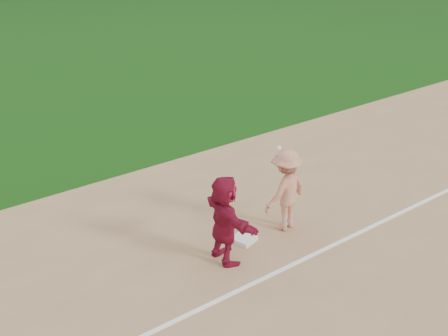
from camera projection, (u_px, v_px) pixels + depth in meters
ground at (267, 248)px, 11.81m from camera, size 160.00×160.00×0.00m
foul_line at (294, 264)px, 11.22m from camera, size 60.00×0.10×0.01m
first_base at (244, 239)px, 11.99m from camera, size 0.55×0.55×0.10m
base_runner at (225, 220)px, 10.99m from camera, size 0.75×1.78×1.86m
first_base_play at (286, 190)px, 12.15m from camera, size 1.29×0.87×2.20m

